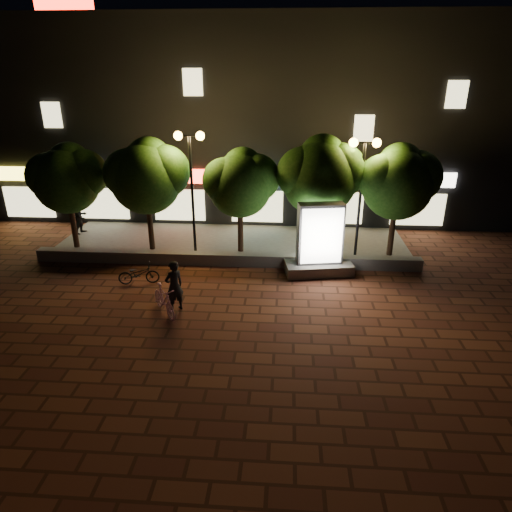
# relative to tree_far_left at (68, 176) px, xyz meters

# --- Properties ---
(ground) EXTENTS (80.00, 80.00, 0.00)m
(ground) POSITION_rel_tree_far_left_xyz_m (6.95, -5.46, -3.29)
(ground) COLOR brown
(ground) RESTS_ON ground
(retaining_wall) EXTENTS (16.00, 0.45, 0.50)m
(retaining_wall) POSITION_rel_tree_far_left_xyz_m (6.95, -1.46, -3.04)
(retaining_wall) COLOR slate
(retaining_wall) RESTS_ON ground
(sidewalk) EXTENTS (16.00, 5.00, 0.08)m
(sidewalk) POSITION_rel_tree_far_left_xyz_m (6.95, 1.04, -3.25)
(sidewalk) COLOR slate
(sidewalk) RESTS_ON ground
(building_block) EXTENTS (28.00, 8.12, 11.30)m
(building_block) POSITION_rel_tree_far_left_xyz_m (6.94, 7.53, 1.70)
(building_block) COLOR black
(building_block) RESTS_ON ground
(tree_far_left) EXTENTS (3.36, 2.80, 4.63)m
(tree_far_left) POSITION_rel_tree_far_left_xyz_m (0.00, 0.00, 0.00)
(tree_far_left) COLOR #321C13
(tree_far_left) RESTS_ON sidewalk
(tree_left) EXTENTS (3.60, 3.00, 4.89)m
(tree_left) POSITION_rel_tree_far_left_xyz_m (3.50, 0.00, 0.15)
(tree_left) COLOR #321C13
(tree_left) RESTS_ON sidewalk
(tree_mid) EXTENTS (3.24, 2.70, 4.50)m
(tree_mid) POSITION_rel_tree_far_left_xyz_m (7.50, -0.00, -0.08)
(tree_mid) COLOR #321C13
(tree_mid) RESTS_ON sidewalk
(tree_right) EXTENTS (3.72, 3.10, 5.07)m
(tree_right) POSITION_rel_tree_far_left_xyz_m (10.80, 0.00, 0.27)
(tree_right) COLOR #321C13
(tree_right) RESTS_ON sidewalk
(tree_far_right) EXTENTS (3.48, 2.90, 4.76)m
(tree_far_right) POSITION_rel_tree_far_left_xyz_m (14.00, 0.00, 0.08)
(tree_far_right) COLOR #321C13
(tree_far_right) RESTS_ON sidewalk
(street_lamp_left) EXTENTS (1.26, 0.36, 5.18)m
(street_lamp_left) POSITION_rel_tree_far_left_xyz_m (5.45, -0.26, 0.74)
(street_lamp_left) COLOR black
(street_lamp_left) RESTS_ON sidewalk
(street_lamp_right) EXTENTS (1.26, 0.36, 4.98)m
(street_lamp_right) POSITION_rel_tree_far_left_xyz_m (12.45, -0.26, 0.60)
(street_lamp_right) COLOR black
(street_lamp_right) RESTS_ON sidewalk
(ad_kiosk) EXTENTS (2.82, 1.74, 2.86)m
(ad_kiosk) POSITION_rel_tree_far_left_xyz_m (10.76, -1.96, -2.14)
(ad_kiosk) COLOR slate
(ad_kiosk) RESTS_ON ground
(scooter_pink) EXTENTS (1.38, 1.65, 1.02)m
(scooter_pink) POSITION_rel_tree_far_left_xyz_m (5.47, -5.65, -2.78)
(scooter_pink) COLOR #C481A2
(scooter_pink) RESTS_ON ground
(rider) EXTENTS (0.77, 0.76, 1.79)m
(rider) POSITION_rel_tree_far_left_xyz_m (5.77, -5.38, -2.40)
(rider) COLOR black
(rider) RESTS_ON ground
(scooter_parked) EXTENTS (1.60, 0.84, 0.80)m
(scooter_parked) POSITION_rel_tree_far_left_xyz_m (3.92, -3.47, -2.89)
(scooter_parked) COLOR black
(scooter_parked) RESTS_ON ground
(pedestrian) EXTENTS (0.78, 0.92, 1.66)m
(pedestrian) POSITION_rel_tree_far_left_xyz_m (-0.55, 1.78, -2.38)
(pedestrian) COLOR black
(pedestrian) RESTS_ON sidewalk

